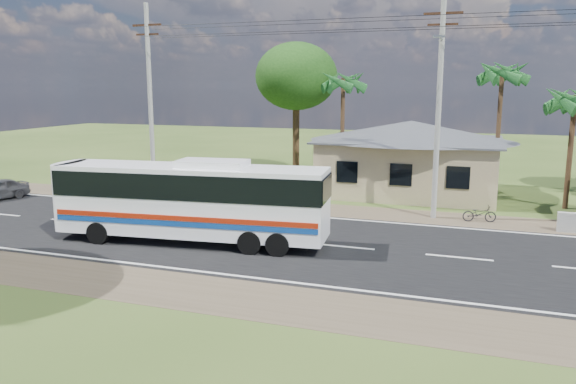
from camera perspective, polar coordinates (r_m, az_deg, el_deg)
name	(u,v)px	position (r m, az deg, el deg)	size (l,w,h in m)	color
ground	(344,247)	(23.12, 5.72, -5.59)	(120.00, 120.00, 0.00)	#2E4418
road	(344,247)	(23.11, 5.72, -5.57)	(120.00, 16.00, 0.03)	black
house	(411,150)	(35.05, 12.35, 4.22)	(12.40, 10.00, 5.00)	tan
utility_poles	(432,101)	(28.20, 14.41, 8.97)	(32.80, 2.22, 11.00)	#9E9E99
palm_near	(575,101)	(32.93, 27.13, 8.25)	(2.80, 2.80, 6.70)	#47301E
palm_mid	(502,74)	(37.13, 20.93, 11.11)	(2.80, 2.80, 8.20)	#47301E
palm_far	(343,83)	(38.68, 5.63, 11.00)	(2.80, 2.80, 7.70)	#47301E
tree_behind_house	(296,77)	(41.70, 0.83, 11.63)	(6.00, 6.00, 9.61)	#47301E
coach_bus	(192,196)	(23.53, -9.75, -0.36)	(11.51, 3.57, 3.52)	white
motorcycle	(479,214)	(28.61, 18.87, -2.09)	(0.55, 1.56, 0.82)	black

